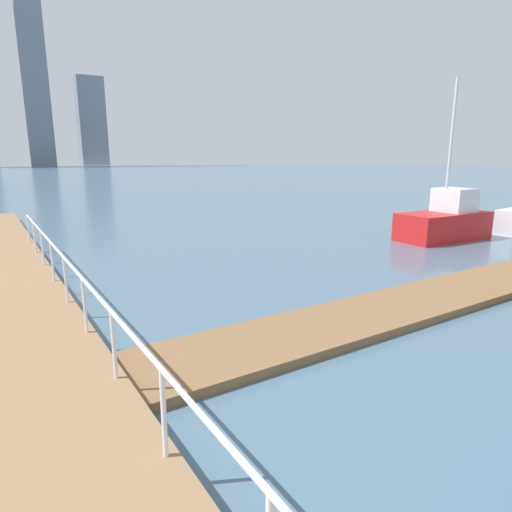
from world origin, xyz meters
name	(u,v)px	position (x,y,z in m)	size (l,w,h in m)	color
ground_plane	(112,243)	(0.00, 20.00, 0.00)	(300.00, 300.00, 0.00)	slate
floating_dock	(407,305)	(3.92, 7.78, 0.09)	(14.83, 2.00, 0.18)	olive
boardwalk_railing	(112,324)	(-3.15, 7.39, 1.26)	(0.06, 24.52, 1.08)	white
moored_boat_5	(445,221)	(12.68, 12.86, 0.83)	(4.37, 2.12, 6.78)	red
skyline_tower_3	(30,37)	(14.98, 166.72, 40.39)	(7.43, 11.37, 80.78)	slate
skyline_tower_4	(92,122)	(34.19, 178.08, 16.03)	(9.66, 6.99, 32.06)	gray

